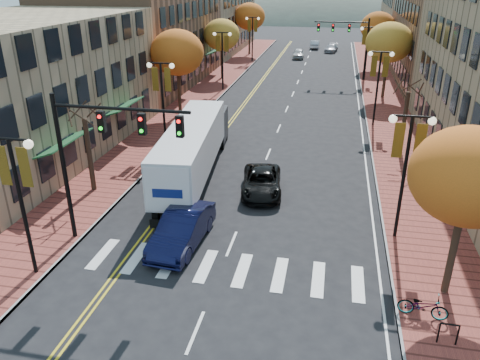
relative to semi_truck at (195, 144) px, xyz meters
The scene contains 32 objects.
ground 12.15m from the semi_truck, 71.25° to the right, with size 200.00×200.00×0.00m, color black.
sidewalk_left 21.88m from the semi_truck, 103.68° to the left, with size 4.00×85.00×0.15m, color brown.
sidewalk_right 24.84m from the semi_truck, 58.74° to the left, with size 4.00×85.00×0.15m, color brown.
building_left_near 13.47m from the semi_truck, behind, with size 12.00×22.00×9.00m, color #9E8966.
building_left_mid 28.16m from the semi_truck, 118.07° to the left, with size 12.00×24.00×11.00m, color brown.
building_left_far 51.45m from the semi_truck, 104.83° to the left, with size 12.00×26.00×9.50m, color #9E8966.
building_right_mid 38.06m from the semi_truck, 53.92° to the left, with size 15.00×24.00×10.00m, color brown.
building_right_far 57.31m from the semi_truck, 67.01° to the left, with size 15.00×20.00×11.00m, color #9E8966.
tree_left_a 6.14m from the semi_truck, 147.10° to the right, with size 0.28×0.28×4.20m.
tree_left_b 14.08m from the semi_truck, 112.13° to the left, with size 4.48×4.48×7.21m.
tree_left_c 29.28m from the semi_truck, 100.19° to the left, with size 4.16×4.16×6.69m.
tree_left_d 47.08m from the semi_truck, 96.30° to the left, with size 4.61×4.61×7.42m.
tree_right_a 16.15m from the semi_truck, 36.00° to the right, with size 4.16×4.16×6.69m.
tree_right_b 14.48m from the semi_truck, 27.43° to the left, with size 0.28×0.28×4.20m.
tree_right_c 26.27m from the semi_truck, 60.46° to the left, with size 4.48×4.48×7.21m.
tree_right_d 40.87m from the semi_truck, 71.62° to the left, with size 4.35×4.35×7.00m.
lamp_left_a 12.11m from the semi_truck, 107.86° to the right, with size 1.96×0.36×6.05m.
lamp_left_b 6.32m from the semi_truck, 128.05° to the left, with size 1.96×0.36×6.05m.
lamp_left_c 23.06m from the semi_truck, 99.15° to the left, with size 1.96×0.36×6.05m.
lamp_left_d 40.89m from the semi_truck, 95.13° to the left, with size 1.96×0.36×6.05m.
lamp_right_a 12.73m from the semi_truck, 25.17° to the right, with size 1.96×0.36×6.05m.
lamp_right_b 17.15m from the semi_truck, 48.14° to the left, with size 1.96×0.36×6.05m.
lamp_right_c 32.77m from the semi_truck, 69.69° to the left, with size 1.96×0.36×6.05m.
traffic_mast_near 8.95m from the semi_truck, 101.06° to the right, with size 6.10×0.35×7.00m.
traffic_mast_far 32.17m from the semi_truck, 73.09° to the left, with size 6.10×0.34×7.00m.
semi_truck is the anchor object (origin of this frame).
navy_sedan 8.11m from the semi_truck, 78.25° to the right, with size 1.71×4.91×1.62m, color black.
black_suv 4.84m from the semi_truck, 19.57° to the right, with size 2.17×4.72×1.31m, color black.
car_far_white 45.26m from the semi_truck, 86.86° to the left, with size 1.62×4.02×1.37m, color silver.
car_far_silver 52.57m from the semi_truck, 82.24° to the left, with size 1.72×4.22×1.23m, color #A3A2A9.
car_far_oncoming 55.59m from the semi_truck, 85.51° to the left, with size 1.39×3.99×1.31m, color #B5B4BD.
bicycle 16.20m from the semi_truck, 43.34° to the right, with size 0.61×1.75×0.92m, color gray.
Camera 1 is at (4.08, -14.30, 11.59)m, focal length 35.00 mm.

